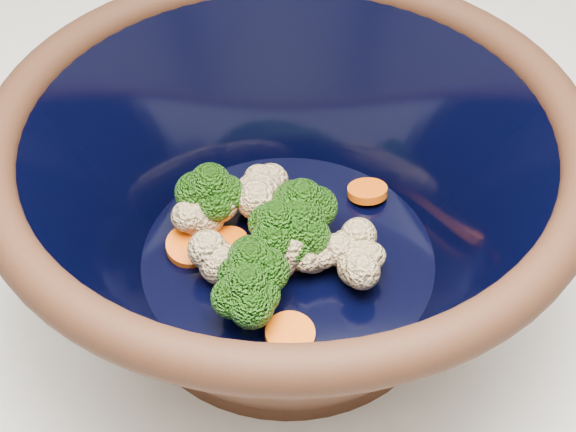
{
  "coord_description": "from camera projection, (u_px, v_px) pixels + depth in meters",
  "views": [
    {
      "loc": [
        0.0,
        -0.36,
        1.34
      ],
      "look_at": [
        0.04,
        -0.0,
        0.97
      ],
      "focal_mm": 50.0,
      "sensor_mm": 36.0,
      "label": 1
    }
  ],
  "objects": [
    {
      "name": "vegetable_pile",
      "position": [
        268.0,
        232.0,
        0.52
      ],
      "size": [
        0.16,
        0.16,
        0.06
      ],
      "color": "#608442",
      "rests_on": "mixing_bowl"
    },
    {
      "name": "mixing_bowl",
      "position": [
        288.0,
        199.0,
        0.5
      ],
      "size": [
        0.44,
        0.44,
        0.16
      ],
      "rotation": [
        0.0,
        0.0,
        -0.35
      ],
      "color": "black",
      "rests_on": "counter"
    }
  ]
}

